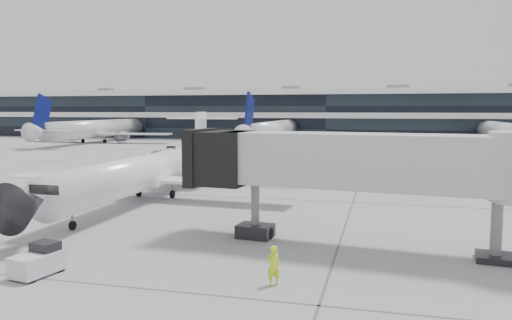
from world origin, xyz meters
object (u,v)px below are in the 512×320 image
(jet_bridge, at_px, (384,163))
(baggage_tug, at_px, (38,261))
(ramp_worker, at_px, (273,265))
(regional_jet, at_px, (149,170))

(jet_bridge, xyz_separation_m, baggage_tug, (-13.84, -7.35, -3.71))
(ramp_worker, xyz_separation_m, baggage_tug, (-9.73, -1.23, -0.21))
(jet_bridge, bearing_deg, ramp_worker, -117.19)
(jet_bridge, distance_m, ramp_worker, 8.16)
(regional_jet, relative_size, jet_bridge, 1.55)
(jet_bridge, bearing_deg, regional_jet, 157.41)
(regional_jet, bearing_deg, jet_bridge, -29.76)
(regional_jet, relative_size, baggage_tug, 12.74)
(ramp_worker, bearing_deg, baggage_tug, -35.66)
(regional_jet, distance_m, ramp_worker, 20.55)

